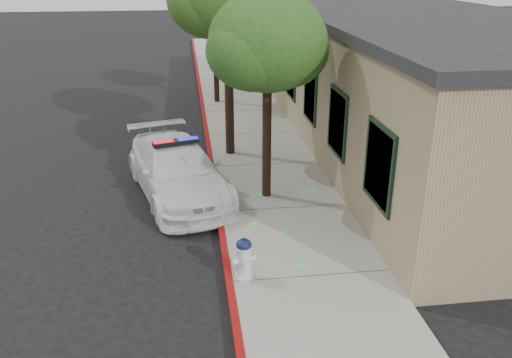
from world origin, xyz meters
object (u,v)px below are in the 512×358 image
(clapboard_building, at_px, (397,73))
(police_car, at_px, (178,170))
(fire_hydrant, at_px, (244,258))
(street_tree_near, at_px, (268,46))
(street_tree_far, at_px, (215,13))

(clapboard_building, distance_m, police_car, 8.97)
(fire_hydrant, relative_size, street_tree_near, 0.16)
(street_tree_near, relative_size, street_tree_far, 1.04)
(street_tree_near, bearing_deg, police_car, 164.13)
(fire_hydrant, xyz_separation_m, street_tree_near, (1.00, 3.66, 3.34))
(police_car, height_order, street_tree_near, street_tree_near)
(police_car, bearing_deg, street_tree_near, -30.80)
(clapboard_building, relative_size, police_car, 4.01)
(police_car, bearing_deg, clapboard_building, 16.10)
(street_tree_near, bearing_deg, fire_hydrant, -105.23)
(clapboard_building, height_order, police_car, clapboard_building)
(fire_hydrant, bearing_deg, police_car, 92.98)
(clapboard_building, bearing_deg, street_tree_far, 142.30)
(street_tree_near, bearing_deg, street_tree_far, 93.55)
(clapboard_building, height_order, street_tree_far, street_tree_far)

